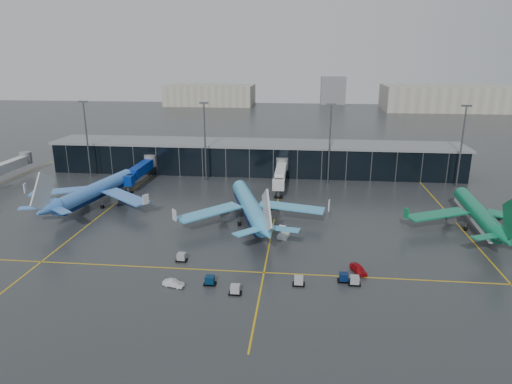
# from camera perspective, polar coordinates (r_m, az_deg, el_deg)

# --- Properties ---
(ground) EXTENTS (600.00, 600.00, 0.00)m
(ground) POSITION_cam_1_polar(r_m,az_deg,el_deg) (103.16, -3.83, -6.00)
(ground) COLOR #282B2D
(ground) RESTS_ON ground
(terminal_pier) EXTENTS (142.00, 17.00, 10.70)m
(terminal_pier) POSITION_cam_1_polar(r_m,az_deg,el_deg) (160.28, -0.13, 4.40)
(terminal_pier) COLOR black
(terminal_pier) RESTS_ON ground
(jet_bridges) EXTENTS (94.00, 27.50, 7.20)m
(jet_bridges) POSITION_cam_1_polar(r_m,az_deg,el_deg) (150.30, -14.33, 2.68)
(jet_bridges) COLOR #595B60
(jet_bridges) RESTS_ON ground
(flood_masts) EXTENTS (203.00, 0.50, 25.50)m
(flood_masts) POSITION_cam_1_polar(r_m,az_deg,el_deg) (146.44, 1.32, 6.55)
(flood_masts) COLOR #595B60
(flood_masts) RESTS_ON ground
(distant_hangars) EXTENTS (260.00, 71.00, 22.00)m
(distant_hangars) POSITION_cam_1_polar(r_m,az_deg,el_deg) (366.53, 11.42, 11.65)
(distant_hangars) COLOR #B2AD99
(distant_hangars) RESTS_ON ground
(taxi_lines) EXTENTS (220.00, 120.00, 0.02)m
(taxi_lines) POSITION_cam_1_polar(r_m,az_deg,el_deg) (111.83, 2.16, -4.11)
(taxi_lines) COLOR gold
(taxi_lines) RESTS_ON ground
(airliner_arkefly) EXTENTS (45.35, 49.68, 13.44)m
(airliner_arkefly) POSITION_cam_1_polar(r_m,az_deg,el_deg) (131.64, -19.47, 1.23)
(airliner_arkefly) COLOR #4280D9
(airliner_arkefly) RESTS_ON ground
(airliner_klm_near) EXTENTS (49.63, 53.22, 13.50)m
(airliner_klm_near) POSITION_cam_1_polar(r_m,az_deg,el_deg) (111.49, -0.78, -0.50)
(airliner_klm_near) COLOR #43A6DC
(airliner_klm_near) RESTS_ON ground
(airliner_aer_lingus) EXTENTS (38.24, 42.92, 12.56)m
(airliner_aer_lingus) POSITION_cam_1_polar(r_m,az_deg,el_deg) (119.67, 26.11, -1.29)
(airliner_aer_lingus) COLOR #0D724B
(airliner_aer_lingus) RESTS_ON ground
(baggage_carts) EXTENTS (35.86, 13.44, 1.70)m
(baggage_carts) POSITION_cam_1_polar(r_m,az_deg,el_deg) (84.97, 1.67, -10.66)
(baggage_carts) COLOR black
(baggage_carts) RESTS_ON ground
(mobile_airstair) EXTENTS (2.90, 3.63, 3.45)m
(mobile_airstair) POSITION_cam_1_polar(r_m,az_deg,el_deg) (104.22, 3.48, -5.29)
(mobile_airstair) COLOR silver
(mobile_airstair) RESTS_ON ground
(service_van_red) EXTENTS (3.37, 4.99, 1.58)m
(service_van_red) POSITION_cam_1_polar(r_m,az_deg,el_deg) (90.17, 12.68, -9.37)
(service_van_red) COLOR #A40C13
(service_van_red) RESTS_ON ground
(service_van_white) EXTENTS (4.16, 2.30, 1.30)m
(service_van_white) POSITION_cam_1_polar(r_m,az_deg,el_deg) (84.62, -10.26, -11.15)
(service_van_white) COLOR silver
(service_van_white) RESTS_ON ground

